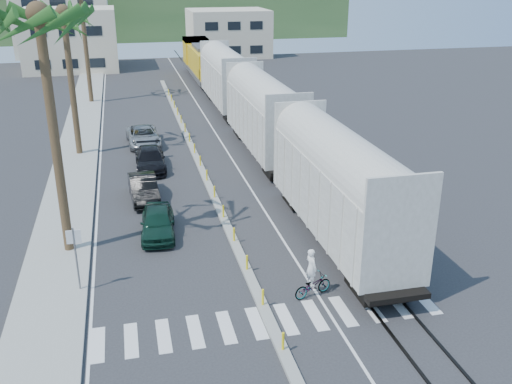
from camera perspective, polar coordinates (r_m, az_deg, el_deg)
ground at (r=24.53m, az=0.11°, el=-10.25°), size 140.00×140.00×0.00m
sidewalk at (r=47.22m, az=-17.27°, el=4.74°), size 3.00×90.00×0.15m
rails at (r=50.94m, az=-1.73°, el=6.84°), size 1.56×100.00×0.06m
median at (r=42.52m, az=-6.15°, el=3.81°), size 0.45×60.00×0.85m
crosswalk at (r=22.90m, az=1.30°, el=-12.80°), size 14.00×2.20×0.01m
lane_markings at (r=47.17m, az=-9.55°, el=5.31°), size 9.42×90.00×0.01m
freight_train at (r=47.08m, az=-0.93°, el=9.22°), size 3.00×60.94×5.85m
palm_trees at (r=43.17m, az=-18.50°, el=17.66°), size 3.50×37.20×13.75m
street_sign at (r=24.95m, az=-17.62°, el=-5.60°), size 0.60×0.08×3.00m
buildings at (r=92.36m, az=-14.76°, el=15.51°), size 38.00×27.00×10.00m
hillside at (r=120.59m, az=-11.53°, el=17.80°), size 80.00×20.00×12.00m
car_lead at (r=29.79m, az=-9.80°, el=-2.99°), size 2.34×4.49×1.44m
car_second at (r=34.49m, az=-11.19°, el=0.38°), size 2.04×4.59×1.45m
car_third at (r=39.72m, az=-10.52°, el=3.23°), size 2.11×4.93×1.42m
car_rear at (r=45.41m, az=-11.21°, el=5.50°), size 2.96×5.42×1.43m
cyclist at (r=24.26m, az=5.65°, el=-8.88°), size 1.70×2.18×2.20m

